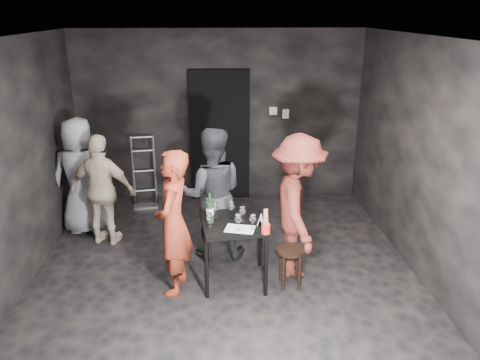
{
  "coord_description": "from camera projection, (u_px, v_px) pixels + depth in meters",
  "views": [
    {
      "loc": [
        -0.13,
        -4.82,
        2.96
      ],
      "look_at": [
        0.19,
        0.25,
        1.1
      ],
      "focal_mm": 35.0,
      "sensor_mm": 36.0,
      "label": 1
    }
  ],
  "objects": [
    {
      "name": "wall_back",
      "position": [
        219.0,
        117.0,
        7.42
      ],
      "size": [
        4.5,
        0.04,
        2.7
      ],
      "primitive_type": "cube",
      "color": "black",
      "rests_on": "ground"
    },
    {
      "name": "breadstick_cup",
      "position": [
        266.0,
        222.0,
        4.86
      ],
      "size": [
        0.09,
        0.09,
        0.29
      ],
      "rotation": [
        0.0,
        0.0,
        -0.02
      ],
      "color": "red",
      "rests_on": "tasting_table"
    },
    {
      "name": "hand_truck",
      "position": [
        146.0,
        193.0,
        7.45
      ],
      "size": [
        0.38,
        0.33,
        1.13
      ],
      "rotation": [
        0.0,
        0.0,
        0.13
      ],
      "color": "#B2B2B7",
      "rests_on": "floor"
    },
    {
      "name": "floor",
      "position": [
        226.0,
        275.0,
        5.54
      ],
      "size": [
        4.5,
        5.0,
        0.02
      ],
      "primitive_type": "cube",
      "color": "black",
      "rests_on": "ground"
    },
    {
      "name": "bystander_cream",
      "position": [
        103.0,
        191.0,
        6.08
      ],
      "size": [
        0.95,
        0.63,
        1.48
      ],
      "primitive_type": "imported",
      "rotation": [
        0.0,
        0.0,
        2.88
      ],
      "color": "beige",
      "rests_on": "floor"
    },
    {
      "name": "woman_black",
      "position": [
        212.0,
        187.0,
        5.7
      ],
      "size": [
        0.9,
        0.5,
        1.84
      ],
      "primitive_type": "imported",
      "rotation": [
        0.0,
        0.0,
        3.13
      ],
      "color": "#2A2A30",
      "rests_on": "floor"
    },
    {
      "name": "wine_glass_a",
      "position": [
        209.0,
        219.0,
        5.02
      ],
      "size": [
        0.08,
        0.08,
        0.18
      ],
      "primitive_type": null,
      "rotation": [
        0.0,
        0.0,
        0.11
      ],
      "color": "white",
      "rests_on": "tasting_table"
    },
    {
      "name": "wall_right",
      "position": [
        426.0,
        163.0,
        5.21
      ],
      "size": [
        0.04,
        5.0,
        2.7
      ],
      "primitive_type": "cube",
      "color": "black",
      "rests_on": "ground"
    },
    {
      "name": "wine_glass_d",
      "position": [
        238.0,
        222.0,
        4.93
      ],
      "size": [
        0.09,
        0.09,
        0.2
      ],
      "primitive_type": null,
      "rotation": [
        0.0,
        0.0,
        0.11
      ],
      "color": "white",
      "rests_on": "tasting_table"
    },
    {
      "name": "wine_glass_f",
      "position": [
        242.0,
        214.0,
        5.15
      ],
      "size": [
        0.07,
        0.07,
        0.19
      ],
      "primitive_type": null,
      "rotation": [
        0.0,
        0.0,
        0.01
      ],
      "color": "white",
      "rests_on": "tasting_table"
    },
    {
      "name": "wall_left",
      "position": [
        12.0,
        171.0,
        4.95
      ],
      "size": [
        0.04,
        5.0,
        2.7
      ],
      "primitive_type": "cube",
      "color": "black",
      "rests_on": "ground"
    },
    {
      "name": "man_maroon",
      "position": [
        298.0,
        198.0,
        5.29
      ],
      "size": [
        0.59,
        1.24,
        1.9
      ],
      "primitive_type": "imported",
      "rotation": [
        0.0,
        0.0,
        1.56
      ],
      "color": "maroon",
      "rests_on": "floor"
    },
    {
      "name": "wine_glass_b",
      "position": [
        216.0,
        210.0,
        5.24
      ],
      "size": [
        0.09,
        0.09,
        0.19
      ],
      "primitive_type": null,
      "rotation": [
        0.0,
        0.0,
        -0.32
      ],
      "color": "white",
      "rests_on": "tasting_table"
    },
    {
      "name": "ceiling",
      "position": [
        223.0,
        37.0,
        4.62
      ],
      "size": [
        4.5,
        5.0,
        0.02
      ],
      "primitive_type": "cube",
      "color": "silver",
      "rests_on": "ground"
    },
    {
      "name": "wine_glass_e",
      "position": [
        253.0,
        221.0,
        4.97
      ],
      "size": [
        0.07,
        0.07,
        0.18
      ],
      "primitive_type": null,
      "rotation": [
        0.0,
        0.0,
        -0.02
      ],
      "color": "white",
      "rests_on": "tasting_table"
    },
    {
      "name": "doorway",
      "position": [
        220.0,
        136.0,
        7.47
      ],
      "size": [
        0.95,
        0.1,
        2.1
      ],
      "primitive_type": "cube",
      "color": "black",
      "rests_on": "ground"
    },
    {
      "name": "wallbox_upper",
      "position": [
        273.0,
        111.0,
        7.39
      ],
      "size": [
        0.12,
        0.06,
        0.12
      ],
      "primitive_type": "cube",
      "color": "#B7B7B2",
      "rests_on": "wall_back"
    },
    {
      "name": "stool",
      "position": [
        291.0,
        256.0,
        5.21
      ],
      "size": [
        0.33,
        0.33,
        0.47
      ],
      "rotation": [
        0.0,
        0.0,
        0.18
      ],
      "color": "black",
      "rests_on": "floor"
    },
    {
      "name": "wall_front",
      "position": [
        238.0,
        302.0,
        2.74
      ],
      "size": [
        4.5,
        0.04,
        2.7
      ],
      "primitive_type": "cube",
      "color": "black",
      "rests_on": "ground"
    },
    {
      "name": "wine_glass_c",
      "position": [
        231.0,
        209.0,
        5.25
      ],
      "size": [
        0.09,
        0.09,
        0.21
      ],
      "primitive_type": null,
      "rotation": [
        0.0,
        0.0,
        -0.24
      ],
      "color": "white",
      "rests_on": "tasting_table"
    },
    {
      "name": "tasting_mat",
      "position": [
        240.0,
        229.0,
        5.0
      ],
      "size": [
        0.35,
        0.28,
        0.0
      ],
      "primitive_type": "cube",
      "rotation": [
        0.0,
        0.0,
        -0.25
      ],
      "color": "white",
      "rests_on": "tasting_table"
    },
    {
      "name": "server_red",
      "position": [
        173.0,
        218.0,
        4.98
      ],
      "size": [
        0.52,
        0.7,
        1.75
      ],
      "primitive_type": "imported",
      "rotation": [
        0.0,
        0.0,
        -1.73
      ],
      "color": "maroon",
      "rests_on": "floor"
    },
    {
      "name": "bystander_grey",
      "position": [
        81.0,
        171.0,
        6.36
      ],
      "size": [
        0.88,
        0.51,
        1.77
      ],
      "primitive_type": "imported",
      "rotation": [
        0.0,
        0.0,
        3.18
      ],
      "color": "gray",
      "rests_on": "floor"
    },
    {
      "name": "wallbox_lower",
      "position": [
        285.0,
        114.0,
        7.42
      ],
      "size": [
        0.1,
        0.06,
        0.14
      ],
      "primitive_type": "cube",
      "color": "#B7B7B2",
      "rests_on": "wall_back"
    },
    {
      "name": "tasting_table",
      "position": [
        235.0,
        230.0,
        5.21
      ],
      "size": [
        0.72,
        0.72,
        0.75
      ],
      "rotation": [
        0.0,
        0.0,
        0.12
      ],
      "color": "black",
      "rests_on": "floor"
    },
    {
      "name": "wine_bottle",
      "position": [
        210.0,
        211.0,
        5.12
      ],
      "size": [
        0.08,
        0.08,
        0.34
      ],
      "rotation": [
        0.0,
        0.0,
        -0.07
      ],
      "color": "black",
      "rests_on": "tasting_table"
    },
    {
      "name": "reserved_card",
      "position": [
        259.0,
        220.0,
        5.1
      ],
      "size": [
        0.1,
        0.14,
        0.1
      ],
      "primitive_type": null,
      "rotation": [
        0.0,
        0.0,
        -0.2
      ],
      "color": "white",
      "rests_on": "tasting_table"
    }
  ]
}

